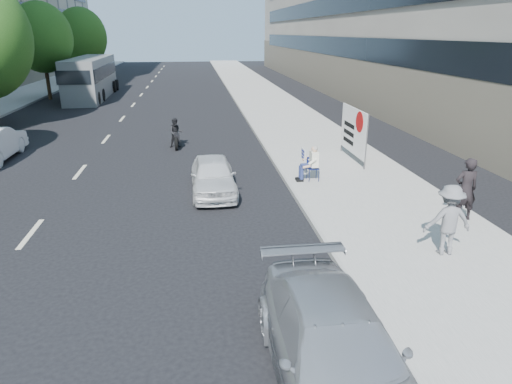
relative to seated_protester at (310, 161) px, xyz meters
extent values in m
plane|color=black|center=(-2.29, -5.28, -0.87)|extent=(160.00, 160.00, 0.00)
cube|color=gray|center=(1.71, 14.72, -0.80)|extent=(5.00, 120.00, 0.15)
cylinder|color=#382616|center=(-15.99, 24.72, 0.61)|extent=(0.30, 0.30, 2.97)
ellipsoid|color=#194311|center=(-15.99, 24.72, 4.02)|extent=(4.80, 4.80, 5.52)
cylinder|color=#382616|center=(-15.99, 38.72, 0.44)|extent=(0.30, 0.30, 2.62)
ellipsoid|color=#194311|center=(-15.99, 38.72, 3.91)|extent=(5.40, 5.40, 6.21)
cylinder|color=navy|center=(-0.07, -0.21, -0.50)|extent=(0.02, 0.02, 0.45)
cylinder|color=navy|center=(0.29, -0.21, -0.50)|extent=(0.02, 0.02, 0.45)
cylinder|color=navy|center=(-0.07, 0.15, -0.50)|extent=(0.02, 0.02, 0.45)
cylinder|color=navy|center=(0.29, 0.15, -0.50)|extent=(0.02, 0.02, 0.45)
cube|color=navy|center=(0.11, -0.03, -0.26)|extent=(0.40, 0.40, 0.03)
cube|color=navy|center=(0.11, 0.16, -0.07)|extent=(0.40, 0.02, 0.40)
cylinder|color=navy|center=(-0.11, -0.13, -0.17)|extent=(0.44, 0.17, 0.17)
cylinder|color=navy|center=(-0.33, -0.13, -0.40)|extent=(0.14, 0.14, 0.46)
cube|color=black|center=(-0.39, -0.13, -0.67)|extent=(0.26, 0.11, 0.10)
cylinder|color=navy|center=(-0.11, 0.07, -0.17)|extent=(0.44, 0.17, 0.17)
cylinder|color=navy|center=(-0.33, 0.07, -0.40)|extent=(0.14, 0.14, 0.46)
cube|color=black|center=(-0.39, 0.07, -0.67)|extent=(0.26, 0.11, 0.10)
cube|color=silver|center=(0.13, -0.03, 0.09)|extent=(0.26, 0.42, 0.56)
sphere|color=tan|center=(0.13, -0.03, 0.46)|extent=(0.23, 0.23, 0.23)
ellipsoid|color=gray|center=(0.15, -0.03, 0.49)|extent=(0.22, 0.24, 0.19)
ellipsoid|color=gray|center=(0.05, -0.03, 0.39)|extent=(0.10, 0.14, 0.13)
cylinder|color=silver|center=(0.01, -0.27, 0.06)|extent=(0.30, 0.10, 0.25)
cylinder|color=tan|center=(-0.19, -0.27, -0.12)|extent=(0.29, 0.09, 0.14)
cylinder|color=silver|center=(0.06, 0.23, 0.11)|extent=(0.26, 0.20, 0.32)
cylinder|color=tan|center=(-0.07, 0.37, 0.01)|extent=(0.30, 0.21, 0.18)
cube|color=white|center=(-0.14, 0.52, 0.14)|extent=(0.03, 0.55, 0.40)
imported|color=slate|center=(1.88, -6.18, 0.16)|extent=(1.19, 0.74, 1.77)
imported|color=black|center=(3.51, -4.21, 0.20)|extent=(0.69, 0.47, 1.85)
cylinder|color=#4C4C4C|center=(2.51, 1.09, 0.38)|extent=(0.06, 0.06, 2.20)
cylinder|color=#4C4C4C|center=(2.51, 4.09, 0.38)|extent=(0.06, 0.06, 2.20)
cube|color=white|center=(2.49, 2.59, 0.53)|extent=(0.04, 3.00, 1.90)
cylinder|color=#A50C0C|center=(2.47, 1.89, 1.03)|extent=(0.01, 0.84, 0.84)
cube|color=black|center=(2.47, 3.09, 0.68)|extent=(0.01, 1.30, 0.18)
cube|color=black|center=(2.47, 3.09, 0.33)|extent=(0.01, 1.30, 0.18)
cube|color=black|center=(2.47, 3.09, -0.02)|extent=(0.01, 1.30, 0.18)
imported|color=#A5A7AC|center=(-2.10, -10.04, -0.17)|extent=(1.98, 4.85, 1.41)
imported|color=silver|center=(-3.56, -0.50, -0.24)|extent=(1.54, 3.74, 1.27)
cylinder|color=black|center=(-5.04, 5.84, -0.55)|extent=(0.18, 0.65, 0.64)
cylinder|color=black|center=(-5.04, 7.24, -0.55)|extent=(0.18, 0.65, 0.64)
cube|color=black|center=(-5.04, 6.54, -0.32)|extent=(0.37, 1.22, 0.35)
imported|color=black|center=(-5.04, 6.44, -0.16)|extent=(0.74, 0.60, 1.42)
cube|color=slate|center=(-12.69, 25.57, 0.78)|extent=(2.81, 12.06, 3.30)
cube|color=black|center=(-13.96, 25.57, 1.33)|extent=(0.36, 11.50, 1.00)
cube|color=black|center=(-11.42, 25.57, 1.33)|extent=(0.36, 11.50, 1.00)
cube|color=black|center=(-12.69, 19.55, 1.33)|extent=(2.40, 0.12, 1.00)
cylinder|color=black|center=(-13.94, 21.07, -0.37)|extent=(0.28, 1.01, 1.00)
cylinder|color=black|center=(-11.44, 21.07, -0.37)|extent=(0.28, 1.01, 1.00)
cylinder|color=black|center=(-13.94, 23.07, -0.37)|extent=(0.28, 1.01, 1.00)
cylinder|color=black|center=(-11.44, 23.07, -0.37)|extent=(0.28, 1.01, 1.00)
cylinder|color=black|center=(-13.94, 29.07, -0.37)|extent=(0.28, 1.01, 1.00)
cylinder|color=black|center=(-11.44, 29.07, -0.37)|extent=(0.28, 1.01, 1.00)
cylinder|color=black|center=(-13.94, 30.57, -0.37)|extent=(0.28, 1.01, 1.00)
cylinder|color=black|center=(-11.44, 30.57, -0.37)|extent=(0.28, 1.01, 1.00)
camera|label=1|loc=(-4.09, -15.63, 4.46)|focal=32.00mm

